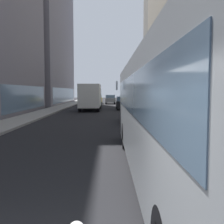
{
  "coord_description": "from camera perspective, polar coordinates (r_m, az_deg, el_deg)",
  "views": [
    {
      "loc": [
        1.01,
        -2.28,
        2.24
      ],
      "look_at": [
        1.12,
        8.6,
        1.4
      ],
      "focal_mm": 42.86,
      "sensor_mm": 36.0,
      "label": 1
    }
  ],
  "objects": [
    {
      "name": "ground_plane",
      "position": [
        37.36,
        -2.15,
        0.98
      ],
      "size": [
        120.0,
        120.0,
        0.0
      ],
      "primitive_type": "plane",
      "color": "black"
    },
    {
      "name": "sidewalk_left",
      "position": [
        37.94,
        -10.79,
        1.07
      ],
      "size": [
        2.4,
        110.0,
        0.15
      ],
      "primitive_type": "cube",
      "color": "gray",
      "rests_on": "ground"
    },
    {
      "name": "sidewalk_right",
      "position": [
        37.64,
        6.56,
        1.09
      ],
      "size": [
        2.4,
        110.0,
        0.15
      ],
      "primitive_type": "cube",
      "color": "gray",
      "rests_on": "ground"
    },
    {
      "name": "building_right_far",
      "position": [
        47.64,
        13.4,
        19.36
      ],
      "size": [
        8.76,
        14.13,
        29.25
      ],
      "color": "gray",
      "rests_on": "ground"
    },
    {
      "name": "transit_bus",
      "position": [
        7.15,
        13.94,
        0.57
      ],
      "size": [
        2.78,
        11.53,
        3.05
      ],
      "color": "#999EA3",
      "rests_on": "ground"
    },
    {
      "name": "car_silver_sedan",
      "position": [
        41.6,
        -3.65,
        2.46
      ],
      "size": [
        1.88,
        3.94,
        1.62
      ],
      "color": "#B7BABF",
      "rests_on": "ground"
    },
    {
      "name": "car_grey_wagon",
      "position": [
        48.2,
        -0.37,
        2.73
      ],
      "size": [
        1.77,
        4.01,
        1.62
      ],
      "color": "slate",
      "rests_on": "ground"
    },
    {
      "name": "car_yellow_taxi",
      "position": [
        49.1,
        -3.18,
        2.76
      ],
      "size": [
        1.76,
        4.04,
        1.62
      ],
      "color": "yellow",
      "rests_on": "ground"
    },
    {
      "name": "car_black_suv",
      "position": [
        33.17,
        2.5,
        1.97
      ],
      "size": [
        1.83,
        4.16,
        1.62
      ],
      "color": "black",
      "rests_on": "ground"
    },
    {
      "name": "car_white_van",
      "position": [
        19.58,
        4.66,
        0.26
      ],
      "size": [
        1.73,
        4.74,
        1.62
      ],
      "color": "silver",
      "rests_on": "ground"
    },
    {
      "name": "box_truck",
      "position": [
        31.84,
        -4.58,
        3.38
      ],
      "size": [
        2.3,
        7.5,
        3.05
      ],
      "color": "silver",
      "rests_on": "ground"
    }
  ]
}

